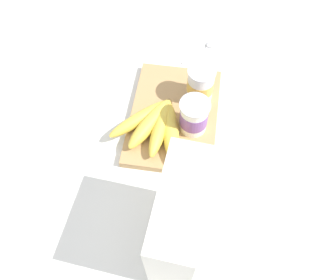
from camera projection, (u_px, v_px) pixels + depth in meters
ground_plane at (174, 118)px, 0.90m from camera, size 2.40×2.40×0.00m
cutting_board at (174, 116)px, 0.89m from camera, size 0.31×0.22×0.02m
cereal_box at (180, 222)px, 0.63m from camera, size 0.20×0.09×0.25m
yogurt_cup_front at (200, 84)px, 0.87m from camera, size 0.07×0.07×0.10m
yogurt_cup_back at (194, 116)px, 0.82m from camera, size 0.07×0.07×0.09m
banana_bunch at (157, 125)px, 0.84m from camera, size 0.19×0.20×0.04m
spoon at (205, 48)px, 1.02m from camera, size 0.11×0.10×0.01m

